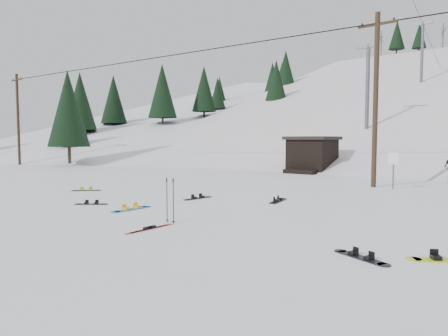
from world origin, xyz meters
The scene contains 18 objects.
ground centered at (0.00, 0.00, 0.00)m, with size 200.00×200.00×0.00m, color white.
ridge_left centered at (-36.00, 48.00, -11.00)m, with size 34.00×85.00×38.00m, color white.
treeline_left centered at (-34.00, 40.00, 0.00)m, with size 20.00×64.00×10.00m, color black, non-canonical shape.
utility_pole centered at (2.00, 14.00, 4.68)m, with size 2.00×0.26×9.00m.
utility_pole_left centered at (-32.00, 11.00, 4.68)m, with size 2.00×0.26×9.00m.
trail_sign centered at (3.10, 13.58, 1.27)m, with size 0.50×0.09×1.85m.
lift_hut centered at (-5.00, 20.94, 1.36)m, with size 3.40×4.10×2.75m.
lift_tower_near centered at (-4.00, 30.00, 7.86)m, with size 2.20×0.36×8.00m.
lift_tower_mid centered at (-4.00, 50.00, 14.36)m, with size 2.20×0.36×8.00m.
hero_snowboard centered at (-2.38, 1.62, 0.03)m, with size 0.33×1.69×0.12m.
hero_skis centered at (0.54, -0.05, 0.02)m, with size 0.11×1.62×0.08m.
ski_poles centered at (0.36, 0.90, 0.69)m, with size 0.37×0.10×1.34m.
board_scatter_a centered at (-4.50, 1.39, 0.02)m, with size 1.07×0.90×0.09m.
board_scatter_b centered at (-2.35, 5.08, 0.03)m, with size 0.40×1.51×0.11m.
board_scatter_c centered at (-8.38, 3.60, 0.03)m, with size 1.08×1.11×0.10m.
board_scatter_d centered at (6.07, 0.93, 0.03)m, with size 1.32×0.66×0.10m.
board_scatter_e centered at (7.53, 1.86, 0.03)m, with size 1.45×1.06×0.12m.
board_scatter_f centered at (0.68, 6.55, 0.03)m, with size 0.57×1.57×0.11m.
Camera 1 is at (8.96, -7.23, 2.46)m, focal length 32.00 mm.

